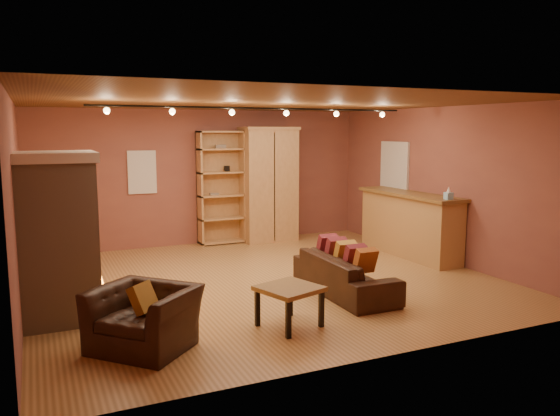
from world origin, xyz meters
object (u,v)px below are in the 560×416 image
bar_counter (409,224)px  loveseat (345,267)px  fireplace (59,237)px  coffee_table (289,292)px  armchair (144,308)px  bookcase (220,187)px  armoire (269,184)px

bar_counter → loveseat: size_ratio=1.29×
fireplace → coffee_table: 2.95m
fireplace → loveseat: bearing=-7.6°
fireplace → coffee_table: (2.51, -1.41, -0.63)m
armchair → coffee_table: 1.74m
armchair → bookcase: bearing=109.2°
loveseat → armchair: 3.18m
bar_counter → fireplace: bearing=-169.9°
bookcase → bar_counter: bearing=-42.0°
armoire → bookcase: bearing=169.7°
fireplace → bookcase: bearing=48.2°
fireplace → bar_counter: bearing=10.1°
loveseat → bar_counter: bearing=-54.9°
fireplace → bookcase: 5.00m
coffee_table → armoire: bearing=69.4°
armoire → armchair: bearing=-126.3°
bar_counter → armchair: (-5.47, -2.46, -0.16)m
fireplace → armoire: 5.62m
bookcase → loveseat: (0.50, -4.24, -0.81)m
bar_counter → armoire: bearing=127.6°
bookcase → bar_counter: bookcase is taller
bookcase → armchair: size_ratio=1.94×
armoire → coffee_table: armoire is taller
armchair → coffee_table: size_ratio=1.46×
bookcase → armoire: armoire is taller
armchair → fireplace: bearing=165.7°
bookcase → armoire: bearing=-10.3°
armchair → coffee_table: (1.74, -0.06, -0.03)m
fireplace → loveseat: fireplace is taller
armoire → bar_counter: size_ratio=0.97×
bookcase → loveseat: bookcase is taller
loveseat → coffee_table: loveseat is taller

